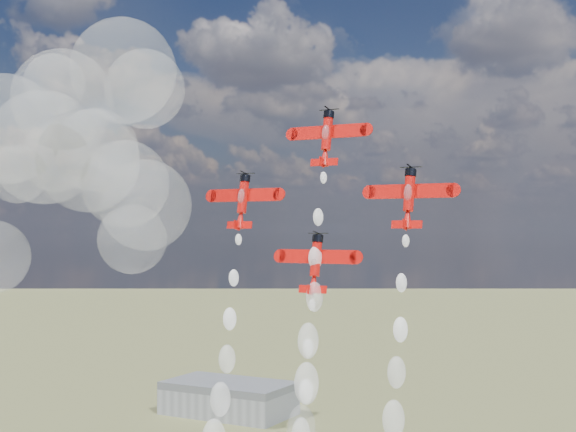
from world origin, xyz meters
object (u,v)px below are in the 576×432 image
at_px(plane_lead, 327,137).
at_px(plane_right, 409,196).
at_px(hangar, 229,398).
at_px(plane_left, 243,200).
at_px(plane_slot, 316,262).

bearing_deg(plane_lead, plane_right, -7.99).
height_order(hangar, plane_right, plane_right).
relative_size(plane_left, plane_right, 1.00).
height_order(plane_lead, plane_right, plane_lead).
xyz_separation_m(plane_lead, plane_slot, (0.00, -4.08, -19.92)).
relative_size(hangar, plane_left, 3.78).
bearing_deg(plane_left, plane_slot, -7.99).
height_order(plane_left, plane_right, same).
distance_m(plane_lead, plane_slot, 20.33).
distance_m(plane_left, plane_right, 29.05).
xyz_separation_m(plane_lead, plane_right, (14.52, -2.04, -9.96)).
bearing_deg(plane_slot, plane_lead, 90.00).
bearing_deg(plane_slot, plane_left, 172.01).
bearing_deg(hangar, plane_left, -56.78).
bearing_deg(plane_left, plane_lead, 7.99).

